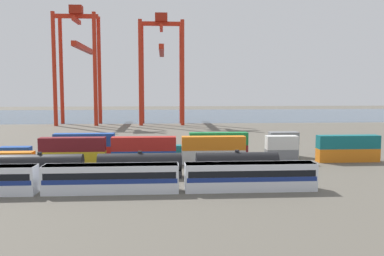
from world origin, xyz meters
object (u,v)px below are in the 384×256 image
(passenger_train, at_px, (111,177))
(shipping_container_2, at_px, (0,159))
(gantry_crane_west, at_px, (79,55))
(gantry_crane_central, at_px, (162,58))
(shipping_container_18, at_px, (218,151))
(shipping_container_14, at_px, (15,153))
(shipping_container_17, at_px, (152,152))
(shipping_container_9, at_px, (281,156))
(freight_tank_row, at_px, (140,165))
(shipping_container_11, at_px, (348,155))
(shipping_container_20, at_px, (283,150))

(passenger_train, xyz_separation_m, shipping_container_2, (-23.05, 21.36, -0.84))
(gantry_crane_west, bearing_deg, gantry_crane_central, 0.15)
(shipping_container_2, xyz_separation_m, shipping_container_18, (41.62, 6.83, 0.00))
(shipping_container_2, relative_size, shipping_container_14, 2.00)
(gantry_crane_central, bearing_deg, shipping_container_17, -91.10)
(shipping_container_2, height_order, gantry_crane_central, gantry_crane_central)
(shipping_container_18, distance_m, gantry_crane_west, 99.37)
(shipping_container_9, relative_size, gantry_crane_central, 0.14)
(freight_tank_row, relative_size, shipping_container_9, 7.42)
(shipping_container_11, bearing_deg, passenger_train, -153.68)
(shipping_container_14, bearing_deg, shipping_container_20, 0.00)
(gantry_crane_central, bearing_deg, shipping_container_18, -81.86)
(passenger_train, distance_m, shipping_container_2, 31.44)
(shipping_container_11, height_order, gantry_crane_west, gantry_crane_west)
(shipping_container_17, bearing_deg, shipping_container_20, 0.00)
(shipping_container_9, bearing_deg, passenger_train, -144.49)
(shipping_container_11, relative_size, shipping_container_17, 1.00)
(shipping_container_18, bearing_deg, shipping_container_14, 180.00)
(shipping_container_11, distance_m, shipping_container_20, 12.83)
(freight_tank_row, relative_size, shipping_container_18, 3.70)
(shipping_container_17, relative_size, gantry_crane_central, 0.28)
(shipping_container_17, height_order, shipping_container_18, same)
(shipping_container_18, xyz_separation_m, gantry_crane_west, (-44.91, 84.65, 26.31))
(freight_tank_row, xyz_separation_m, shipping_container_17, (1.42, 18.82, -0.73))
(shipping_container_9, bearing_deg, shipping_container_2, 180.00)
(shipping_container_2, height_order, shipping_container_14, same)
(gantry_crane_central, bearing_deg, gantry_crane_west, -179.85)
(shipping_container_9, bearing_deg, shipping_container_20, 70.77)
(shipping_container_9, xyz_separation_m, gantry_crane_west, (-56.28, 91.48, 26.31))
(gantry_crane_west, bearing_deg, shipping_container_9, -58.40)
(shipping_container_11, relative_size, shipping_container_20, 2.00)
(shipping_container_2, relative_size, shipping_container_11, 1.00)
(shipping_container_14, relative_size, gantry_crane_central, 0.14)
(passenger_train, relative_size, shipping_container_14, 9.46)
(shipping_container_17, xyz_separation_m, shipping_container_18, (13.75, 0.00, 0.00))
(shipping_container_20, relative_size, gantry_crane_west, 0.13)
(shipping_container_2, bearing_deg, shipping_container_9, 0.00)
(shipping_container_9, distance_m, shipping_container_18, 13.27)
(shipping_container_17, bearing_deg, shipping_container_18, 0.00)
(shipping_container_18, bearing_deg, shipping_container_17, 180.00)
(gantry_crane_west, bearing_deg, freight_tank_row, -73.97)
(passenger_train, relative_size, gantry_crane_central, 1.31)
(shipping_container_17, height_order, gantry_crane_central, gantry_crane_central)
(shipping_container_2, height_order, gantry_crane_west, gantry_crane_west)
(freight_tank_row, bearing_deg, shipping_container_14, 144.19)
(freight_tank_row, distance_m, shipping_container_2, 29.04)
(freight_tank_row, height_order, shipping_container_17, freight_tank_row)
(freight_tank_row, xyz_separation_m, shipping_container_18, (15.18, 18.82, -0.73))
(shipping_container_2, distance_m, shipping_container_9, 52.99)
(shipping_container_11, bearing_deg, gantry_crane_west, 127.24)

